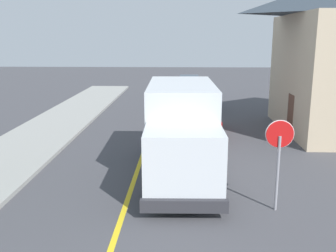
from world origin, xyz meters
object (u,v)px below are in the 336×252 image
object	(u,v)px
parked_car_far	(189,86)
stop_sign	(279,148)
parked_car_near	(198,118)
box_truck	(182,125)
parked_car_mid	(194,98)

from	to	relation	value
parked_car_far	stop_sign	world-z (taller)	stop_sign
parked_car_near	parked_car_far	size ratio (longest dim) A/B	1.01
box_truck	stop_sign	world-z (taller)	box_truck
parked_car_near	stop_sign	world-z (taller)	stop_sign
box_truck	parked_car_far	distance (m)	19.03
parked_car_near	parked_car_mid	world-z (taller)	same
box_truck	parked_car_mid	bearing A→B (deg)	86.23
parked_car_mid	parked_car_far	distance (m)	6.42
box_truck	parked_car_far	xyz separation A→B (m)	(0.62, 18.99, -0.97)
parked_car_mid	stop_sign	size ratio (longest dim) A/B	1.68
stop_sign	box_truck	bearing A→B (deg)	131.59
stop_sign	parked_car_near	bearing A→B (deg)	101.59
box_truck	parked_car_far	bearing A→B (deg)	88.13
box_truck	parked_car_near	size ratio (longest dim) A/B	1.61
parked_car_far	stop_sign	bearing A→B (deg)	-84.53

